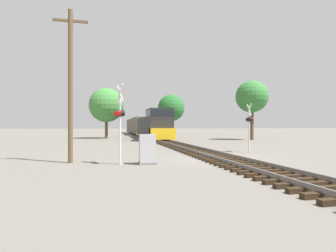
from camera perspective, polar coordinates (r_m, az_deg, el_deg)
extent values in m
plane|color=#666059|center=(16.16, 10.74, -6.98)|extent=(400.00, 400.00, 0.00)
cube|color=black|center=(9.35, 31.03, -11.61)|extent=(2.60, 0.22, 0.16)
cube|color=black|center=(9.78, 28.57, -11.09)|extent=(2.60, 0.22, 0.16)
cube|color=black|center=(10.24, 26.33, -10.59)|extent=(2.60, 0.22, 0.16)
cube|color=black|center=(10.70, 24.29, -10.13)|extent=(2.60, 0.22, 0.16)
cube|color=black|center=(11.18, 22.43, -9.69)|extent=(2.60, 0.22, 0.16)
cube|color=black|center=(11.67, 20.73, -9.28)|extent=(2.60, 0.22, 0.16)
cube|color=black|center=(12.18, 19.17, -8.90)|extent=(2.60, 0.22, 0.16)
cube|color=black|center=(12.69, 17.74, -8.54)|extent=(2.60, 0.22, 0.16)
cube|color=black|center=(13.20, 16.42, -8.20)|extent=(2.60, 0.22, 0.16)
cube|color=black|center=(13.73, 15.20, -7.89)|extent=(2.60, 0.22, 0.16)
cube|color=black|center=(14.26, 14.08, -7.59)|extent=(2.60, 0.22, 0.16)
cube|color=black|center=(14.79, 13.04, -7.32)|extent=(2.60, 0.22, 0.16)
cube|color=black|center=(15.33, 12.07, -7.06)|extent=(2.60, 0.22, 0.16)
cube|color=black|center=(15.88, 11.17, -6.82)|extent=(2.60, 0.22, 0.16)
cube|color=black|center=(16.42, 10.33, -6.59)|extent=(2.60, 0.22, 0.16)
cube|color=black|center=(16.98, 9.54, -6.38)|extent=(2.60, 0.22, 0.16)
cube|color=black|center=(17.53, 8.81, -6.18)|extent=(2.60, 0.22, 0.16)
cube|color=black|center=(18.09, 8.12, -5.98)|extent=(2.60, 0.22, 0.16)
cube|color=black|center=(18.65, 7.47, -5.81)|extent=(2.60, 0.22, 0.16)
cube|color=black|center=(19.21, 6.86, -5.64)|extent=(2.60, 0.22, 0.16)
cube|color=black|center=(19.78, 6.29, -5.48)|extent=(2.60, 0.22, 0.16)
cube|color=black|center=(20.34, 5.74, -5.32)|extent=(2.60, 0.22, 0.16)
cube|color=black|center=(20.91, 5.23, -5.18)|extent=(2.60, 0.22, 0.16)
cube|color=black|center=(21.48, 4.75, -5.04)|extent=(2.60, 0.22, 0.16)
cube|color=black|center=(22.06, 4.29, -4.91)|extent=(2.60, 0.22, 0.16)
cube|color=black|center=(22.63, 3.85, -4.79)|extent=(2.60, 0.22, 0.16)
cube|color=black|center=(23.20, 3.44, -4.67)|extent=(2.60, 0.22, 0.16)
cube|color=black|center=(23.78, 3.04, -4.56)|extent=(2.60, 0.22, 0.16)
cube|color=black|center=(24.36, 2.67, -4.45)|extent=(2.60, 0.22, 0.16)
cube|color=black|center=(24.94, 2.31, -4.35)|extent=(2.60, 0.22, 0.16)
cube|color=black|center=(25.51, 1.97, -4.25)|extent=(2.60, 0.22, 0.16)
cube|color=black|center=(26.10, 1.64, -4.15)|extent=(2.60, 0.22, 0.16)
cube|color=black|center=(26.68, 1.33, -4.06)|extent=(2.60, 0.22, 0.16)
cube|color=black|center=(27.26, 1.03, -3.98)|extent=(2.60, 0.22, 0.16)
cube|color=black|center=(27.84, 0.75, -3.89)|extent=(2.60, 0.22, 0.16)
cube|color=black|center=(28.42, 0.47, -3.82)|extent=(2.60, 0.22, 0.16)
cube|color=black|center=(29.01, 0.21, -3.74)|extent=(2.60, 0.22, 0.16)
cube|color=black|center=(29.59, -0.04, -3.67)|extent=(2.60, 0.22, 0.16)
cube|color=black|center=(30.18, -0.29, -3.60)|extent=(2.60, 0.22, 0.16)
cube|color=black|center=(30.76, -0.52, -3.53)|extent=(2.60, 0.22, 0.16)
cube|color=black|center=(31.35, -0.75, -3.46)|extent=(2.60, 0.22, 0.16)
cube|color=black|center=(31.94, -0.96, -3.40)|extent=(2.60, 0.22, 0.16)
cube|color=black|center=(32.53, -1.17, -3.34)|extent=(2.60, 0.22, 0.16)
cube|color=black|center=(33.11, -1.37, -3.28)|extent=(2.60, 0.22, 0.16)
cube|color=black|center=(33.70, -1.57, -3.22)|extent=(2.60, 0.22, 0.16)
cube|color=black|center=(34.29, -1.75, -3.17)|extent=(2.60, 0.22, 0.16)
cube|color=black|center=(34.88, -1.94, -3.11)|extent=(2.60, 0.22, 0.16)
cube|color=slate|center=(15.87, 8.34, -6.26)|extent=(0.07, 160.00, 0.15)
cube|color=slate|center=(16.43, 13.06, -6.05)|extent=(0.07, 160.00, 0.15)
cube|color=#232326|center=(44.55, -4.22, -0.17)|extent=(2.60, 13.98, 3.07)
cube|color=#232326|center=(34.89, -1.95, 0.50)|extent=(3.06, 4.39, 3.93)
cube|color=black|center=(34.93, -1.95, 2.77)|extent=(3.09, 4.44, 0.87)
cube|color=gold|center=(32.74, -1.26, -1.71)|extent=(3.06, 2.00, 1.38)
cube|color=gold|center=(41.61, -3.64, -2.13)|extent=(3.12, 19.57, 0.24)
cube|color=black|center=(35.21, -2.04, -2.40)|extent=(1.58, 2.20, 1.00)
cube|color=black|center=(48.04, -4.81, -1.77)|extent=(1.58, 2.20, 1.00)
cube|color=brown|center=(59.83, -6.30, 0.09)|extent=(2.91, 14.33, 3.54)
cube|color=black|center=(55.22, -5.79, -1.59)|extent=(1.58, 2.20, 0.90)
cube|color=black|center=(64.48, -6.74, -1.37)|extent=(1.58, 2.20, 0.90)
cube|color=brown|center=(75.34, -7.55, 0.07)|extent=(2.91, 14.33, 3.54)
cube|color=black|center=(70.71, -7.23, -1.25)|extent=(1.58, 2.20, 0.90)
cube|color=black|center=(79.99, -7.82, -1.11)|extent=(1.58, 2.20, 0.90)
cylinder|color=silver|center=(13.55, -10.42, -0.03)|extent=(0.12, 0.12, 3.92)
cube|color=white|center=(13.65, -10.42, 6.95)|extent=(0.30, 0.89, 0.93)
cube|color=white|center=(13.65, -10.42, 6.95)|extent=(0.30, 0.89, 0.93)
cube|color=black|center=(13.57, -10.42, 2.69)|extent=(0.31, 0.84, 0.06)
cylinder|color=black|center=(13.90, -10.88, 2.62)|extent=(0.26, 0.34, 0.30)
sphere|color=red|center=(13.87, -11.27, 2.63)|extent=(0.26, 0.26, 0.26)
cylinder|color=black|center=(13.57, -10.42, 2.69)|extent=(0.26, 0.34, 0.30)
sphere|color=red|center=(13.54, -10.82, 2.69)|extent=(0.26, 0.26, 0.26)
cylinder|color=black|center=(13.24, -9.93, 2.76)|extent=(0.26, 0.34, 0.30)
sphere|color=red|center=(13.21, -10.34, 2.76)|extent=(0.26, 0.26, 0.26)
cube|color=white|center=(13.60, -10.42, 4.65)|extent=(0.12, 0.31, 0.20)
cylinder|color=silver|center=(20.49, 17.26, -0.66)|extent=(0.12, 0.12, 3.46)
cube|color=white|center=(20.52, 17.26, 3.34)|extent=(0.19, 0.92, 0.93)
cube|color=white|center=(20.52, 17.26, 3.34)|extent=(0.19, 0.92, 0.93)
cube|color=black|center=(20.49, 17.26, 1.38)|extent=(0.21, 0.86, 0.06)
cylinder|color=black|center=(20.16, 17.58, 1.41)|extent=(0.23, 0.33, 0.30)
sphere|color=red|center=(20.20, 17.85, 1.41)|extent=(0.26, 0.26, 0.26)
cylinder|color=black|center=(20.49, 17.26, 1.38)|extent=(0.23, 0.33, 0.30)
sphere|color=red|center=(20.53, 17.52, 1.38)|extent=(0.26, 0.26, 0.26)
cylinder|color=black|center=(20.82, 16.94, 1.36)|extent=(0.23, 0.33, 0.30)
sphere|color=red|center=(20.86, 17.20, 1.36)|extent=(0.26, 0.26, 0.26)
cube|color=white|center=(20.50, 17.26, 1.80)|extent=(0.09, 0.32, 0.20)
cube|color=slate|center=(13.58, -4.51, -8.06)|extent=(0.90, 0.60, 0.12)
cube|color=#ADADB2|center=(13.50, -4.51, -4.83)|extent=(0.81, 0.55, 1.42)
cylinder|color=brown|center=(15.02, -20.47, 8.11)|extent=(0.24, 0.24, 8.17)
cube|color=brown|center=(15.89, -20.47, 20.65)|extent=(1.80, 0.12, 0.12)
cylinder|color=brown|center=(39.31, 17.78, 0.64)|extent=(0.52, 0.52, 4.83)
sphere|color=#337533|center=(39.53, 17.78, 6.13)|extent=(4.58, 4.58, 4.58)
cylinder|color=brown|center=(42.90, -13.27, -0.18)|extent=(0.45, 0.45, 3.68)
sphere|color=#3D7F38|center=(43.03, -13.27, 4.46)|extent=(5.48, 5.48, 5.48)
cylinder|color=#473521|center=(61.55, 0.68, 0.17)|extent=(0.42, 0.42, 4.35)
sphere|color=#236028|center=(61.70, 0.68, 3.95)|extent=(6.28, 6.28, 6.28)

